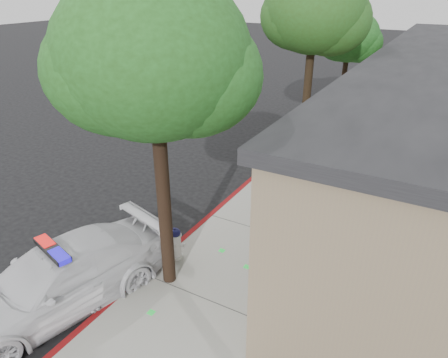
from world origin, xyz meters
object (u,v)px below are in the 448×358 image
at_px(street_tree_far, 349,39).
at_px(street_tree_near, 154,64).
at_px(police_car, 59,279).
at_px(fire_hydrant, 175,243).
at_px(street_tree_mid, 315,14).

bearing_deg(street_tree_far, street_tree_near, -90.96).
distance_m(police_car, fire_hydrant, 2.68).
height_order(fire_hydrant, street_tree_near, street_tree_near).
bearing_deg(street_tree_far, street_tree_mid, -92.73).
relative_size(police_car, street_tree_mid, 0.75).
relative_size(police_car, street_tree_far, 1.00).
xyz_separation_m(fire_hydrant, street_tree_mid, (0.37, 8.14, 4.64)).
bearing_deg(street_tree_mid, police_car, -98.76).
bearing_deg(fire_hydrant, police_car, -139.36).
relative_size(police_car, street_tree_near, 0.78).
distance_m(street_tree_near, street_tree_far, 13.54).
height_order(street_tree_near, street_tree_mid, street_tree_mid).
bearing_deg(street_tree_far, fire_hydrant, -92.64).
relative_size(street_tree_mid, street_tree_far, 1.34).
height_order(police_car, street_tree_far, street_tree_far).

